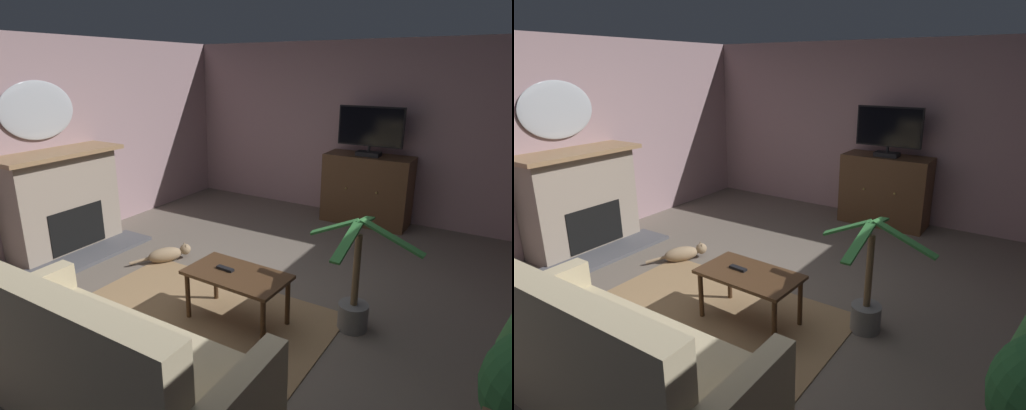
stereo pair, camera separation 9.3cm
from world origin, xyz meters
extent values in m
cube|color=#665B51|center=(0.00, 0.00, -0.02)|extent=(6.23, 7.22, 0.04)
cube|color=gray|center=(0.00, 3.36, 1.28)|extent=(6.23, 0.10, 2.57)
cube|color=gray|center=(-2.86, 0.00, 1.28)|extent=(0.10, 7.22, 2.57)
cube|color=#8E704C|center=(-0.16, -0.39, 0.01)|extent=(2.37, 1.74, 0.01)
cube|color=#4C4C51|center=(-2.12, 0.10, 0.02)|extent=(0.50, 1.53, 0.04)
cube|color=gray|center=(-2.56, 0.10, 0.60)|extent=(0.49, 1.33, 1.20)
cube|color=black|center=(-2.36, 0.10, 0.32)|extent=(0.10, 0.74, 0.52)
cube|color=#93704C|center=(-2.52, 0.10, 1.22)|extent=(0.61, 1.49, 0.05)
ellipsoid|color=#B2B7BF|center=(-2.78, 0.10, 1.70)|extent=(0.06, 0.94, 0.69)
cube|color=#352315|center=(0.32, 3.01, 0.03)|extent=(1.16, 0.45, 0.06)
cube|color=#4C331E|center=(0.32, 3.01, 0.50)|extent=(1.22, 0.51, 1.00)
sphere|color=tan|center=(0.10, 2.74, 0.55)|extent=(0.03, 0.03, 0.03)
sphere|color=tan|center=(0.54, 2.74, 0.55)|extent=(0.03, 0.03, 0.03)
cube|color=black|center=(0.32, 2.96, 1.03)|extent=(0.33, 0.20, 0.06)
cylinder|color=black|center=(0.32, 2.96, 1.10)|extent=(0.04, 0.04, 0.08)
cube|color=black|center=(0.32, 2.96, 1.41)|extent=(0.91, 0.05, 0.54)
cube|color=black|center=(0.32, 2.93, 1.41)|extent=(0.87, 0.01, 0.50)
cube|color=#422B19|center=(0.18, -0.14, 0.46)|extent=(0.92, 0.53, 0.03)
cylinder|color=#422B19|center=(0.59, 0.05, 0.22)|extent=(0.04, 0.04, 0.45)
cylinder|color=#422B19|center=(-0.21, 0.07, 0.22)|extent=(0.04, 0.04, 0.45)
cylinder|color=#422B19|center=(0.58, -0.35, 0.22)|extent=(0.04, 0.04, 0.45)
cylinder|color=#422B19|center=(-0.23, -0.32, 0.22)|extent=(0.04, 0.04, 0.45)
cube|color=black|center=(0.06, -0.14, 0.49)|extent=(0.17, 0.06, 0.02)
cube|color=tan|center=(0.02, -1.39, 0.20)|extent=(1.87, 0.89, 0.40)
cube|color=tan|center=(0.02, -1.73, 0.70)|extent=(1.87, 0.20, 0.59)
cube|color=tan|center=(-0.99, -1.39, 0.31)|extent=(0.15, 0.89, 0.62)
cube|color=#B2A899|center=(0.25, -1.52, 0.52)|extent=(0.37, 0.16, 0.36)
cylinder|color=slate|center=(1.10, 0.30, 0.12)|extent=(0.26, 0.26, 0.24)
cylinder|color=brown|center=(1.10, 0.30, 0.56)|extent=(0.06, 0.06, 0.64)
cube|color=#2D6B33|center=(1.37, 0.28, 0.92)|extent=(0.52, 0.12, 0.20)
cube|color=#2D6B33|center=(1.06, 0.57, 0.92)|extent=(0.15, 0.54, 0.14)
cube|color=#2D6B33|center=(0.90, 0.27, 0.92)|extent=(0.40, 0.15, 0.18)
cube|color=#2D6B33|center=(1.10, 0.03, 0.92)|extent=(0.08, 0.52, 0.18)
ellipsoid|color=#937A5B|center=(-1.24, 0.45, 0.09)|extent=(0.36, 0.43, 0.17)
sphere|color=#937A5B|center=(-1.11, 0.66, 0.11)|extent=(0.13, 0.13, 0.13)
cone|color=#937A5B|center=(-1.14, 0.68, 0.17)|extent=(0.04, 0.04, 0.04)
cone|color=#937A5B|center=(-1.08, 0.64, 0.17)|extent=(0.04, 0.04, 0.04)
cylinder|color=#937A5B|center=(-1.43, 0.22, 0.05)|extent=(0.15, 0.21, 0.06)
camera|label=1|loc=(2.10, -2.92, 2.18)|focal=30.18mm
camera|label=2|loc=(2.18, -2.87, 2.18)|focal=30.18mm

